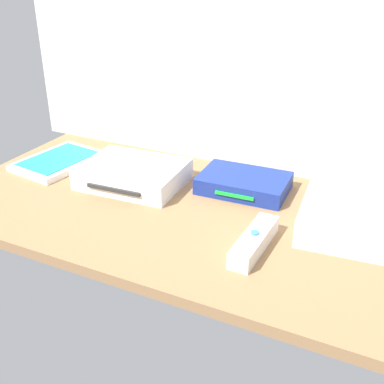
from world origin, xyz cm
name	(u,v)px	position (x,y,z in cm)	size (l,w,h in cm)	color
ground_plane	(192,215)	(0.00, 0.00, -1.00)	(100.00, 48.00, 2.00)	#936D47
back_wall	(245,21)	(0.00, 24.60, 32.00)	(110.00, 1.20, 64.00)	silver
game_console	(133,174)	(-16.57, 5.37, 2.20)	(21.89, 17.42, 4.40)	white
mini_computer	(350,220)	(28.55, 4.90, 2.64)	(18.40, 18.40, 5.30)	silver
game_case	(59,161)	(-37.93, 6.58, 0.76)	(16.11, 20.71, 1.56)	white
network_router	(244,183)	(5.92, 12.47, 1.70)	(18.47, 12.92, 3.40)	navy
remote_wand	(254,241)	(15.18, -7.44, 1.51)	(3.98, 14.89, 3.40)	white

